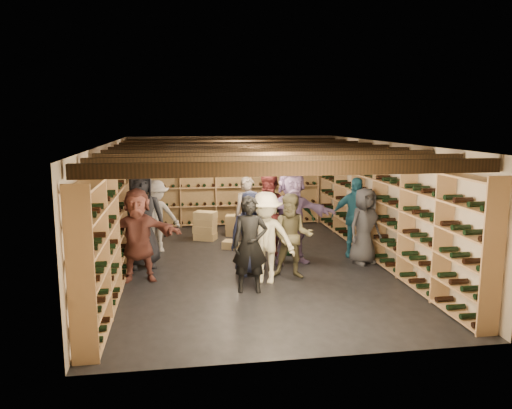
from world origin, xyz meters
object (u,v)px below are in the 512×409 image
at_px(person_2, 292,236).
at_px(person_3, 266,238).
at_px(person_10, 293,219).
at_px(person_12, 364,226).
at_px(person_8, 271,216).
at_px(person_5, 138,235).
at_px(person_9, 156,216).
at_px(crate_loose, 234,245).
at_px(person_1, 250,245).
at_px(person_11, 292,216).
at_px(person_7, 248,215).
at_px(person_6, 251,233).
at_px(crate_stack_left, 205,226).
at_px(person_0, 141,219).
at_px(crate_stack_right, 236,225).
at_px(person_4, 355,217).

xyz_separation_m(person_2, person_3, (-0.52, -0.19, 0.04)).
xyz_separation_m(person_10, person_12, (1.24, -0.91, -0.00)).
bearing_deg(person_2, person_8, 111.82).
bearing_deg(person_3, person_5, -169.40).
distance_m(person_2, person_9, 3.34).
height_order(person_5, person_9, person_5).
height_order(crate_loose, person_1, person_1).
relative_size(person_9, person_10, 1.02).
distance_m(person_8, person_11, 0.55).
distance_m(person_1, person_10, 2.53).
distance_m(person_10, person_11, 0.71).
bearing_deg(person_7, person_10, -16.80).
height_order(crate_loose, person_6, person_6).
bearing_deg(person_10, person_2, -96.68).
bearing_deg(person_9, crate_stack_left, 28.20).
height_order(person_0, person_6, person_0).
bearing_deg(person_2, crate_stack_right, 116.68).
relative_size(person_0, person_9, 1.22).
xyz_separation_m(person_6, person_12, (2.33, 0.35, -0.02)).
relative_size(person_5, person_12, 1.09).
bearing_deg(person_2, person_0, 174.24).
bearing_deg(person_5, person_10, 23.95).
height_order(person_5, person_11, person_11).
bearing_deg(person_9, person_6, -58.50).
bearing_deg(person_2, person_10, 92.98).
bearing_deg(crate_stack_left, person_6, -76.05).
bearing_deg(person_11, person_10, 67.44).
relative_size(crate_loose, person_0, 0.26).
bearing_deg(person_6, person_2, -27.50).
height_order(person_1, person_8, person_8).
relative_size(person_1, person_3, 1.00).
distance_m(crate_loose, person_4, 2.73).
xyz_separation_m(person_0, person_1, (1.88, -1.73, -0.15)).
xyz_separation_m(person_2, person_8, (-0.13, 1.37, 0.12)).
distance_m(person_4, person_12, 0.56).
distance_m(person_3, person_12, 2.31).
xyz_separation_m(person_7, person_9, (-1.96, 0.36, -0.04)).
xyz_separation_m(person_8, person_10, (0.51, 0.22, -0.12)).
distance_m(person_4, person_10, 1.30).
bearing_deg(person_2, person_12, 39.10).
xyz_separation_m(person_5, person_8, (2.61, 1.12, 0.06)).
bearing_deg(person_0, crate_stack_right, 37.08).
relative_size(person_2, person_7, 0.94).
bearing_deg(person_11, person_5, -174.22).
xyz_separation_m(person_9, person_11, (2.70, -1.29, 0.17)).
xyz_separation_m(person_7, person_8, (0.41, -0.48, 0.07)).
height_order(crate_stack_left, person_6, person_6).
height_order(person_0, person_9, person_0).
relative_size(person_5, person_11, 0.88).
relative_size(person_5, person_10, 1.09).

